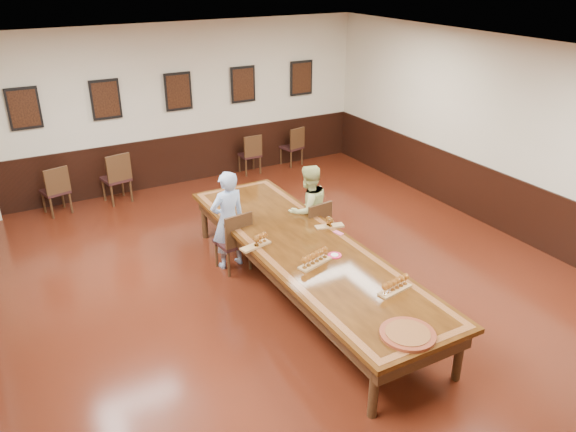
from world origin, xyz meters
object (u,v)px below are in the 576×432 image
chair_man (232,240)px  conference_table (306,255)px  chair_woman (312,227)px  spare_chair_d (291,146)px  person_man (228,220)px  spare_chair_b (116,177)px  spare_chair_c (250,153)px  person_woman (308,210)px  carved_platter (408,334)px  spare_chair_a (55,190)px

chair_man → conference_table: (0.58, -1.15, 0.13)m
chair_woman → spare_chair_d: size_ratio=1.05×
spare_chair_d → person_man: bearing=35.7°
conference_table → spare_chair_d: bearing=62.7°
chair_man → conference_table: size_ratio=0.19×
spare_chair_b → spare_chair_c: (2.91, 0.19, -0.06)m
chair_man → person_man: bearing=-90.0°
spare_chair_c → person_man: bearing=60.1°
spare_chair_c → spare_chair_d: 1.06m
spare_chair_d → person_woman: size_ratio=0.61×
spare_chair_d → conference_table: spare_chair_d is taller
chair_woman → person_man: size_ratio=0.61×
chair_woman → person_man: (-1.28, 0.29, 0.30)m
spare_chair_b → chair_man: bearing=93.7°
chair_woman → spare_chair_c: size_ratio=1.06×
chair_woman → conference_table: chair_woman is taller
person_woman → carved_platter: size_ratio=2.07×
spare_chair_c → person_man: person_man is taller
person_woman → chair_man: bearing=-10.7°
chair_woman → person_man: 1.35m
person_woman → conference_table: bearing=50.9°
person_man → spare_chair_d: bearing=-137.6°
spare_chair_a → spare_chair_b: size_ratio=0.93×
spare_chair_a → spare_chair_b: bearing=166.5°
chair_woman → carved_platter: size_ratio=1.32×
spare_chair_b → spare_chair_d: spare_chair_b is taller
conference_table → carved_platter: size_ratio=7.12×
spare_chair_a → spare_chair_d: (5.07, 0.24, -0.02)m
spare_chair_b → person_man: person_man is taller
person_man → person_woman: (1.27, -0.19, -0.04)m
chair_man → person_woman: (1.26, -0.09, 0.25)m
chair_man → carved_platter: chair_man is taller
chair_man → spare_chair_d: size_ratio=1.08×
spare_chair_a → spare_chair_d: spare_chair_a is taller
person_woman → conference_table: size_ratio=0.29×
person_man → carved_platter: (0.50, -3.45, 0.01)m
spare_chair_b → spare_chair_c: spare_chair_b is taller
chair_woman → spare_chair_a: (-3.27, 3.61, -0.00)m
chair_man → spare_chair_a: 3.97m
chair_woman → conference_table: size_ratio=0.19×
person_woman → conference_table: 1.26m
spare_chair_c → spare_chair_d: size_ratio=1.00×
spare_chair_d → person_man: person_man is taller
spare_chair_a → carved_platter: (2.49, -6.78, 0.31)m
conference_table → spare_chair_b: bearing=107.9°
spare_chair_b → carved_platter: (1.39, -6.79, 0.27)m
chair_man → spare_chair_c: chair_man is taller
chair_man → conference_table: 1.30m
spare_chair_a → spare_chair_d: bearing=168.5°
chair_woman → spare_chair_d: chair_woman is taller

